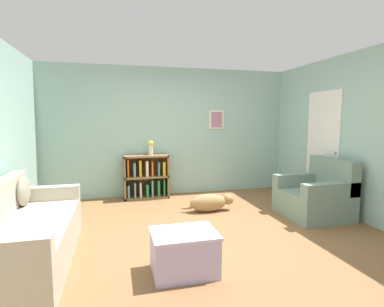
{
  "coord_description": "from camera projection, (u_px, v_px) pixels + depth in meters",
  "views": [
    {
      "loc": [
        -1.1,
        -3.87,
        1.55
      ],
      "look_at": [
        0.0,
        0.4,
        1.05
      ],
      "focal_mm": 28.0,
      "sensor_mm": 36.0,
      "label": 1
    }
  ],
  "objects": [
    {
      "name": "wall_back",
      "position": [
        170.0,
        132.0,
        6.19
      ],
      "size": [
        5.6,
        0.13,
        2.6
      ],
      "color": "#93BCB2",
      "rests_on": "ground_plane"
    },
    {
      "name": "wall_right",
      "position": [
        356.0,
        136.0,
        4.68
      ],
      "size": [
        0.16,
        5.0,
        2.6
      ],
      "color": "#93BCB2",
      "rests_on": "ground_plane"
    },
    {
      "name": "coffee_table",
      "position": [
        184.0,
        251.0,
        3.03
      ],
      "size": [
        0.66,
        0.52,
        0.43
      ],
      "color": "#ADA3CC",
      "rests_on": "ground_plane"
    },
    {
      "name": "bookshelf",
      "position": [
        146.0,
        177.0,
        5.95
      ],
      "size": [
        0.87,
        0.34,
        0.86
      ],
      "color": "olive",
      "rests_on": "ground_plane"
    },
    {
      "name": "dog",
      "position": [
        210.0,
        202.0,
        5.07
      ],
      "size": [
        0.92,
        0.27,
        0.3
      ],
      "color": "#9E7A4C",
      "rests_on": "ground_plane"
    },
    {
      "name": "recliner_chair",
      "position": [
        316.0,
        196.0,
        4.8
      ],
      "size": [
        0.9,
        0.97,
        0.93
      ],
      "color": "gray",
      "rests_on": "ground_plane"
    },
    {
      "name": "ground_plane",
      "position": [
        199.0,
        231.0,
        4.17
      ],
      "size": [
        14.0,
        14.0,
        0.0
      ],
      "primitive_type": "plane",
      "color": "brown"
    },
    {
      "name": "couch",
      "position": [
        23.0,
        236.0,
        3.19
      ],
      "size": [
        0.84,
        2.04,
        0.87
      ],
      "color": "#B7AD99",
      "rests_on": "ground_plane"
    },
    {
      "name": "vase",
      "position": [
        151.0,
        147.0,
        5.89
      ],
      "size": [
        0.11,
        0.11,
        0.29
      ],
      "color": "silver",
      "rests_on": "bookshelf"
    }
  ]
}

